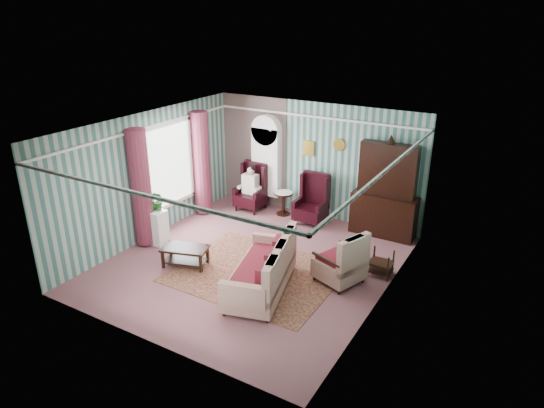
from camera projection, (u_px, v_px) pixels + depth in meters
The scene contains 17 objects.
floor at pixel (252, 263), 10.17m from camera, with size 6.00×6.00×0.00m, color #8D5256.
room_shell at pixel (230, 165), 9.85m from camera, with size 5.53×6.02×2.91m.
bookcase at pixel (266, 167), 12.65m from camera, with size 0.80×0.28×2.24m, color silver.
dresser_hutch at pixel (386, 188), 11.01m from camera, with size 1.50×0.56×2.36m, color black.
wingback_left at pixel (251, 187), 12.64m from camera, with size 0.76×0.80×1.25m, color black.
wingback_right at pixel (311, 200), 11.82m from camera, with size 0.76×0.80×1.25m, color black.
seated_woman at pixel (251, 189), 12.66m from camera, with size 0.44×0.40×1.18m, color white, non-canonical shape.
round_side_table at pixel (283, 203), 12.47m from camera, with size 0.50×0.50×0.60m, color black.
nest_table at pixel (381, 263), 9.63m from camera, with size 0.45×0.38×0.54m, color black.
plant_stand at pixel (155, 227), 10.91m from camera, with size 0.55×0.35×0.80m, color white.
rug at pixel (257, 273), 9.79m from camera, with size 3.20×2.60×0.01m, color #4A1818.
sofa at pixel (260, 266), 9.00m from camera, with size 2.10×1.05×1.04m, color beige.
floral_armchair at pixel (340, 261), 9.34m from camera, with size 0.88×0.86×0.88m, color #C2B596.
coffee_table at pixel (185, 256), 10.00m from camera, with size 0.94×0.50×0.42m, color black.
potted_plant_a at pixel (147, 204), 10.61m from camera, with size 0.34×0.30×0.38m, color #205B1C.
potted_plant_b at pixel (158, 201), 10.67m from camera, with size 0.24×0.19×0.44m, color #204816.
potted_plant_c at pixel (152, 201), 10.72m from camera, with size 0.22×0.22×0.40m, color #1B4C17.
Camera 1 is at (4.89, -7.51, 4.98)m, focal length 32.00 mm.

